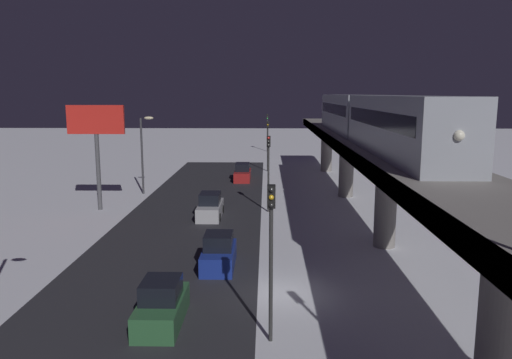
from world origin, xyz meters
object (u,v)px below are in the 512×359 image
subway_train (368,117)px  traffic_light_far (268,139)px  traffic_light_near (271,241)px  traffic_light_distant (267,127)px  sedan_green (162,306)px  sedan_blue (219,253)px  traffic_light_mid (269,162)px  commercial_billboard (96,130)px  sedan_silver (210,207)px  sedan_red (243,173)px

subway_train → traffic_light_far: size_ratio=5.76×
subway_train → traffic_light_near: 21.44m
traffic_light_far → traffic_light_distant: bearing=-90.0°
subway_train → traffic_light_distant: (7.52, -47.46, -3.91)m
sedan_green → sedan_blue: bearing=76.0°
sedan_blue → traffic_light_mid: size_ratio=0.64×
sedan_green → traffic_light_mid: 21.68m
subway_train → commercial_billboard: (21.96, -3.19, -1.27)m
sedan_silver → commercial_billboard: 11.72m
sedan_red → traffic_light_far: 8.18m
sedan_green → commercial_billboard: size_ratio=0.46×
sedan_blue → traffic_light_distant: traffic_light_distant is taller
subway_train → sedan_silver: 14.26m
traffic_light_distant → traffic_light_near: bearing=90.0°
subway_train → traffic_light_near: subway_train is taller
sedan_silver → traffic_light_far: size_ratio=0.73×
sedan_silver → sedan_blue: size_ratio=1.14×
sedan_red → commercial_billboard: size_ratio=0.54×
sedan_red → traffic_light_mid: size_ratio=0.75×
traffic_light_distant → sedan_blue: bearing=87.2°
subway_train → sedan_red: size_ratio=7.72×
commercial_billboard → traffic_light_mid: bearing=178.0°
sedan_green → traffic_light_distant: traffic_light_distant is taller
traffic_light_distant → commercial_billboard: commercial_billboard is taller
commercial_billboard → sedan_blue: bearing=129.1°
traffic_light_far → commercial_billboard: 26.35m
sedan_silver → traffic_light_near: 21.29m
traffic_light_far → subway_train: bearing=106.7°
subway_train → traffic_light_mid: subway_train is taller
sedan_green → traffic_light_far: traffic_light_far is taller
traffic_light_near → commercial_billboard: commercial_billboard is taller
sedan_blue → traffic_light_near: size_ratio=0.64×
sedan_green → traffic_light_distant: 65.92m
sedan_green → sedan_silver: bearing=90.0°
traffic_light_far → commercial_billboard: commercial_billboard is taller
subway_train → traffic_light_distant: subway_train is taller
traffic_light_distant → sedan_green: bearing=85.9°
subway_train → traffic_light_distant: size_ratio=5.76×
subway_train → traffic_light_distant: bearing=-81.0°
traffic_light_near → sedan_silver: bearing=-77.1°
subway_train → traffic_light_far: 26.47m
sedan_green → commercial_billboard: commercial_billboard is taller
sedan_red → traffic_light_distant: size_ratio=0.75×
commercial_billboard → sedan_red: bearing=-127.5°
traffic_light_distant → traffic_light_mid: bearing=90.0°
sedan_green → traffic_light_mid: bearing=77.3°
traffic_light_near → subway_train: bearing=-110.9°
commercial_billboard → traffic_light_distant: bearing=-108.1°
sedan_blue → traffic_light_mid: bearing=78.0°
subway_train → sedan_silver: (12.22, -0.78, -7.32)m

